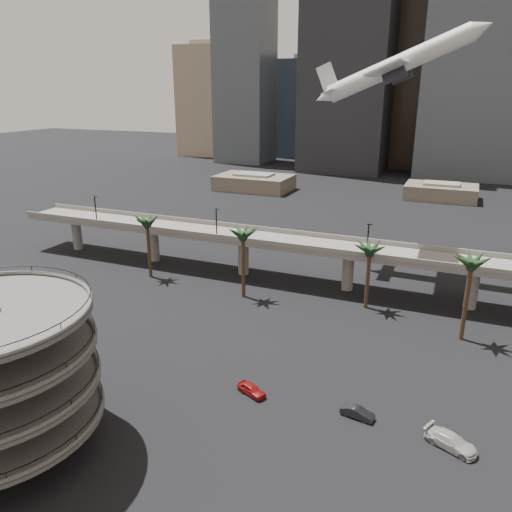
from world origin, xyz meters
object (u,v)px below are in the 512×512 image
at_px(overpass, 294,247).
at_px(car_c, 451,441).
at_px(car_a, 252,389).
at_px(airborne_jet, 397,66).
at_px(car_b, 357,412).

xyz_separation_m(overpass, car_c, (31.72, -39.97, -6.52)).
relative_size(car_a, car_c, 0.73).
xyz_separation_m(airborne_jet, car_a, (-6.72, -55.22, -40.36)).
distance_m(overpass, car_c, 51.44).
distance_m(car_a, car_b, 13.41).
height_order(car_a, car_c, car_c).
height_order(overpass, car_b, overpass).
relative_size(car_b, car_c, 0.71).
bearing_deg(car_c, car_a, 112.00).
relative_size(car_a, car_b, 1.03).
height_order(overpass, airborne_jet, airborne_jet).
bearing_deg(overpass, airborne_jet, 47.47).
bearing_deg(car_a, car_b, -64.47).
relative_size(airborne_jet, car_c, 5.86).
bearing_deg(car_a, airborne_jet, 16.13).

